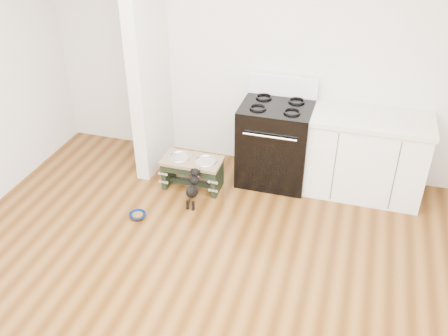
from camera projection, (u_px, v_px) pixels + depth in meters
ground at (189, 312)px, 4.07m from camera, size 5.00×5.00×0.00m
room_shell at (179, 138)px, 3.21m from camera, size 5.00×5.00×5.00m
partition_wall at (148, 54)px, 5.34m from camera, size 0.15×0.80×2.70m
oven_range at (275, 142)px, 5.51m from camera, size 0.76×0.69×1.14m
cabinet_run at (366, 156)px, 5.30m from camera, size 1.24×0.64×0.91m
dog_feeder at (192, 168)px, 5.47m from camera, size 0.65×0.35×0.37m
puppy at (193, 187)px, 5.22m from camera, size 0.11×0.34×0.40m
floor_bowl at (138, 216)px, 5.11m from camera, size 0.23×0.23×0.05m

